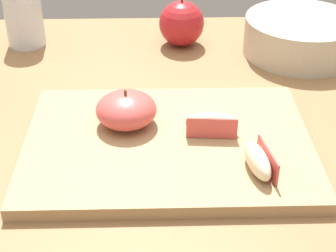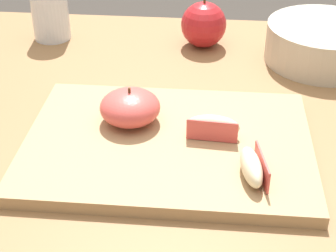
% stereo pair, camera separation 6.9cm
% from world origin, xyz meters
% --- Properties ---
extents(dining_table, '(1.26, 0.76, 0.78)m').
position_xyz_m(dining_table, '(0.00, 0.00, 0.66)').
color(dining_table, brown).
rests_on(dining_table, ground_plane).
extents(cutting_board, '(0.37, 0.27, 0.02)m').
position_xyz_m(cutting_board, '(-0.02, -0.08, 0.78)').
color(cutting_board, '#A37F56').
rests_on(cutting_board, dining_table).
extents(apple_half_skin_up, '(0.08, 0.08, 0.05)m').
position_xyz_m(apple_half_skin_up, '(-0.07, -0.05, 0.82)').
color(apple_half_skin_up, '#D14C47').
rests_on(apple_half_skin_up, cutting_board).
extents(apple_wedge_left, '(0.07, 0.03, 0.03)m').
position_xyz_m(apple_wedge_left, '(0.04, -0.07, 0.81)').
color(apple_wedge_left, beige).
rests_on(apple_wedge_left, cutting_board).
extents(apple_wedge_right, '(0.04, 0.07, 0.03)m').
position_xyz_m(apple_wedge_right, '(0.09, -0.15, 0.81)').
color(apple_wedge_right, beige).
rests_on(apple_wedge_right, cutting_board).
extents(whole_apple_crimson, '(0.08, 0.08, 0.09)m').
position_xyz_m(whole_apple_crimson, '(0.02, 0.25, 0.82)').
color(whole_apple_crimson, '#B21E23').
rests_on(whole_apple_crimson, dining_table).
extents(ceramic_fruit_bowl, '(0.20, 0.20, 0.07)m').
position_xyz_m(ceramic_fruit_bowl, '(0.23, 0.21, 0.81)').
color(ceramic_fruit_bowl, '#BCB29E').
rests_on(ceramic_fruit_bowl, dining_table).
extents(drinking_glass_water, '(0.07, 0.07, 0.10)m').
position_xyz_m(drinking_glass_water, '(-0.27, 0.26, 0.83)').
color(drinking_glass_water, silver).
rests_on(drinking_glass_water, dining_table).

